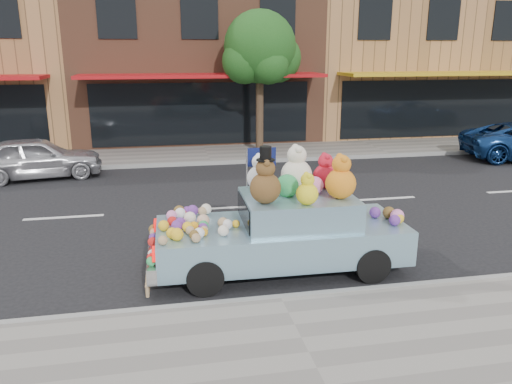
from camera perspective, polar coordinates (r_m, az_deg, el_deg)
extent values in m
plane|color=black|center=(12.44, -2.69, -1.81)|extent=(120.00, 120.00, 0.00)
cube|color=gray|center=(6.63, 6.03, -18.15)|extent=(60.00, 3.00, 0.12)
cube|color=gray|center=(18.69, -5.63, 4.28)|extent=(60.00, 3.00, 0.12)
cube|color=gray|center=(7.86, 2.79, -12.19)|extent=(60.00, 0.12, 0.13)
cube|color=gray|center=(17.22, -5.14, 3.33)|extent=(60.00, 0.12, 0.13)
cube|color=brown|center=(23.80, -7.20, 15.03)|extent=(10.00, 8.00, 7.00)
cube|color=black|center=(19.93, -6.16, 8.89)|extent=(8.50, 0.06, 2.40)
cube|color=#A90F13|center=(18.94, -6.05, 13.09)|extent=(9.00, 1.80, 0.12)
cube|color=black|center=(19.80, -15.65, 18.82)|extent=(1.40, 0.06, 1.60)
cube|color=black|center=(19.83, -6.48, 19.27)|extent=(1.40, 0.06, 1.60)
cube|color=black|center=(20.31, 2.49, 19.26)|extent=(1.40, 0.06, 1.60)
cube|color=#A97546|center=(26.47, 15.71, 14.64)|extent=(10.00, 8.00, 7.00)
cube|color=black|center=(23.05, 19.78, 8.98)|extent=(8.50, 0.06, 2.40)
cube|color=gold|center=(22.19, 21.31, 12.51)|extent=(9.00, 1.80, 0.12)
cube|color=black|center=(21.59, 13.45, 18.66)|extent=(1.40, 0.06, 1.60)
cube|color=black|center=(22.96, 20.64, 17.92)|extent=(1.40, 0.06, 1.60)
cube|color=black|center=(24.63, 26.89, 17.05)|extent=(1.40, 0.06, 1.60)
cylinder|color=#38281C|center=(18.73, 0.42, 9.16)|extent=(0.28, 0.28, 3.20)
sphere|color=#144513|center=(18.61, 0.43, 16.27)|extent=(2.60, 2.60, 2.60)
sphere|color=#144513|center=(19.06, 2.38, 15.04)|extent=(1.80, 1.80, 1.80)
sphere|color=#144513|center=(18.31, -1.35, 14.71)|extent=(1.60, 1.60, 1.60)
sphere|color=#144513|center=(18.07, 1.46, 14.38)|extent=(1.40, 1.40, 1.40)
sphere|color=#144513|center=(19.14, -0.85, 15.36)|extent=(1.60, 1.60, 1.60)
imported|color=silver|center=(16.57, -23.80, 3.60)|extent=(3.97, 2.14, 1.29)
cylinder|color=black|center=(8.67, 13.14, -8.13)|extent=(0.60, 0.21, 0.60)
cylinder|color=black|center=(10.01, 9.71, -4.64)|extent=(0.60, 0.21, 0.60)
cylinder|color=black|center=(8.05, -5.85, -9.71)|extent=(0.60, 0.21, 0.60)
cylinder|color=black|center=(9.48, -6.56, -5.69)|extent=(0.60, 0.21, 0.60)
cube|color=#7EA7BC|center=(8.84, 2.84, -5.47)|extent=(4.33, 1.78, 0.60)
cube|color=#7EA7BC|center=(8.73, 4.82, -1.96)|extent=(1.93, 1.54, 0.50)
cube|color=silver|center=(8.71, -11.68, -7.19)|extent=(0.19, 1.78, 0.26)
cube|color=red|center=(7.96, -11.56, -6.94)|extent=(0.07, 0.28, 0.16)
cube|color=red|center=(9.23, -11.38, -3.72)|extent=(0.07, 0.28, 0.16)
cube|color=black|center=(8.55, -1.36, -2.30)|extent=(0.07, 1.30, 0.40)
sphere|color=#543618|center=(8.12, 1.08, 0.46)|extent=(0.52, 0.52, 0.52)
sphere|color=#543618|center=(8.04, 1.09, 2.74)|extent=(0.32, 0.32, 0.32)
sphere|color=#543618|center=(7.91, 1.26, 3.30)|extent=(0.12, 0.12, 0.12)
sphere|color=#543618|center=(8.12, 0.93, 3.63)|extent=(0.12, 0.12, 0.12)
cylinder|color=black|center=(8.01, 1.09, 3.69)|extent=(0.30, 0.30, 0.02)
cylinder|color=black|center=(7.99, 1.10, 4.46)|extent=(0.19, 0.19, 0.22)
sphere|color=beige|center=(8.92, 4.64, 1.97)|extent=(0.56, 0.56, 0.56)
sphere|color=beige|center=(8.85, 4.69, 4.23)|extent=(0.35, 0.35, 0.35)
sphere|color=beige|center=(8.71, 4.92, 4.80)|extent=(0.13, 0.13, 0.13)
sphere|color=beige|center=(8.94, 4.50, 5.09)|extent=(0.13, 0.13, 0.13)
sphere|color=orange|center=(8.50, 9.65, 0.95)|extent=(0.52, 0.52, 0.52)
sphere|color=orange|center=(8.42, 9.75, 3.15)|extent=(0.32, 0.32, 0.32)
sphere|color=orange|center=(8.30, 10.06, 3.68)|extent=(0.12, 0.12, 0.12)
sphere|color=orange|center=(8.50, 9.52, 4.00)|extent=(0.12, 0.12, 0.12)
sphere|color=#B31326|center=(9.14, 7.90, 1.80)|extent=(0.44, 0.44, 0.44)
sphere|color=#B31326|center=(9.07, 7.96, 3.53)|extent=(0.27, 0.27, 0.27)
sphere|color=#B31326|center=(8.97, 8.18, 3.96)|extent=(0.10, 0.10, 0.10)
sphere|color=#B31326|center=(9.14, 7.79, 4.20)|extent=(0.10, 0.10, 0.10)
sphere|color=white|center=(8.90, 0.41, 1.62)|extent=(0.45, 0.45, 0.45)
sphere|color=white|center=(8.83, 0.42, 3.45)|extent=(0.28, 0.28, 0.28)
sphere|color=white|center=(8.72, 0.54, 3.90)|extent=(0.11, 0.11, 0.11)
sphere|color=white|center=(8.90, 0.29, 4.15)|extent=(0.11, 0.11, 0.11)
sphere|color=yellow|center=(8.10, 5.86, -0.21)|extent=(0.37, 0.37, 0.37)
sphere|color=yellow|center=(8.04, 5.91, 1.40)|extent=(0.23, 0.23, 0.23)
sphere|color=yellow|center=(7.94, 6.09, 1.78)|extent=(0.09, 0.09, 0.09)
sphere|color=yellow|center=(8.09, 5.76, 2.04)|extent=(0.09, 0.09, 0.09)
sphere|color=#268D48|center=(8.56, 3.59, 0.71)|extent=(0.40, 0.40, 0.40)
sphere|color=pink|center=(8.74, 6.70, 0.74)|extent=(0.32, 0.32, 0.32)
sphere|color=orange|center=(8.38, -7.83, -3.98)|extent=(0.18, 0.18, 0.18)
sphere|color=#9D7C56|center=(8.28, -5.94, -4.33)|extent=(0.14, 0.14, 0.14)
sphere|color=orange|center=(8.50, -10.51, -3.80)|extent=(0.19, 0.19, 0.19)
sphere|color=#9D7C56|center=(7.92, -6.85, -5.25)|extent=(0.15, 0.15, 0.15)
sphere|color=#5D2A82|center=(8.43, -9.02, -3.84)|extent=(0.20, 0.20, 0.20)
sphere|color=brown|center=(9.18, -8.77, -2.17)|extent=(0.21, 0.21, 0.21)
sphere|color=#9D7C56|center=(8.57, -9.09, -3.70)|extent=(0.15, 0.15, 0.15)
sphere|color=beige|center=(8.09, -8.95, -4.94)|extent=(0.13, 0.13, 0.13)
sphere|color=pink|center=(8.99, -9.63, -2.66)|extent=(0.19, 0.19, 0.19)
sphere|color=red|center=(9.11, -8.37, -2.49)|extent=(0.15, 0.15, 0.15)
sphere|color=beige|center=(9.23, -5.73, -1.97)|extent=(0.20, 0.20, 0.20)
sphere|color=white|center=(9.08, -8.65, -2.40)|extent=(0.19, 0.19, 0.19)
sphere|color=white|center=(8.08, -6.51, -4.68)|extent=(0.18, 0.18, 0.18)
sphere|color=#5D2A82|center=(9.20, -7.89, -2.18)|extent=(0.18, 0.18, 0.18)
sphere|color=beige|center=(8.19, -9.04, -4.66)|extent=(0.14, 0.14, 0.14)
sphere|color=white|center=(8.45, -3.28, -3.71)|extent=(0.17, 0.17, 0.17)
sphere|color=red|center=(8.71, -9.55, -3.32)|extent=(0.17, 0.17, 0.17)
sphere|color=#5D2A82|center=(8.58, -8.65, -3.50)|extent=(0.19, 0.19, 0.19)
sphere|color=#9D7C56|center=(8.26, -7.54, -4.38)|extent=(0.15, 0.15, 0.15)
sphere|color=#9D7C56|center=(7.90, -10.61, -5.47)|extent=(0.15, 0.15, 0.15)
sphere|color=beige|center=(8.76, -7.56, -2.95)|extent=(0.22, 0.22, 0.22)
sphere|color=#9D7C56|center=(9.17, -6.13, -2.22)|extent=(0.17, 0.17, 0.17)
sphere|color=orange|center=(8.53, -2.31, -3.65)|extent=(0.13, 0.13, 0.13)
sphere|color=#5D2A82|center=(8.40, -6.06, -3.94)|extent=(0.16, 0.16, 0.16)
sphere|color=#268D48|center=(8.42, -6.04, -3.84)|extent=(0.18, 0.18, 0.18)
sphere|color=orange|center=(8.17, -5.98, -4.60)|extent=(0.14, 0.14, 0.14)
sphere|color=orange|center=(8.43, -7.08, -3.90)|extent=(0.16, 0.16, 0.16)
sphere|color=brown|center=(8.03, -7.06, -4.90)|extent=(0.17, 0.17, 0.17)
sphere|color=orange|center=(8.13, -9.58, -4.65)|extent=(0.19, 0.19, 0.19)
sphere|color=red|center=(8.22, -3.71, -4.36)|extent=(0.15, 0.15, 0.15)
sphere|color=#5D2A82|center=(9.17, -7.26, -2.12)|extent=(0.21, 0.21, 0.21)
sphere|color=#9D7C56|center=(8.51, -3.80, -3.52)|extent=(0.19, 0.19, 0.19)
sphere|color=orange|center=(8.03, -9.02, -4.80)|extent=(0.21, 0.21, 0.21)
sphere|color=beige|center=(8.14, -3.74, -4.43)|extent=(0.19, 0.19, 0.19)
sphere|color=#D8A88C|center=(8.56, -6.05, -3.27)|extent=(0.22, 0.22, 0.22)
sphere|color=white|center=(8.31, -11.81, -6.89)|extent=(0.13, 0.13, 0.13)
sphere|color=brown|center=(9.33, -11.65, -4.18)|extent=(0.18, 0.18, 0.18)
sphere|color=#268D48|center=(7.99, -11.88, -7.76)|extent=(0.15, 0.15, 0.15)
sphere|color=#9D7C56|center=(9.20, -11.66, -4.63)|extent=(0.13, 0.13, 0.13)
sphere|color=white|center=(9.40, -11.63, -4.16)|extent=(0.14, 0.14, 0.14)
sphere|color=red|center=(8.13, -11.85, -7.35)|extent=(0.15, 0.15, 0.15)
sphere|color=red|center=(8.74, -11.74, -5.61)|extent=(0.17, 0.17, 0.17)
sphere|color=#9D7C56|center=(9.25, -11.65, -4.50)|extent=(0.13, 0.13, 0.13)
sphere|color=#5D2A82|center=(8.98, -11.69, -5.09)|extent=(0.14, 0.14, 0.14)
sphere|color=orange|center=(9.62, 11.12, -1.37)|extent=(0.23, 0.23, 0.23)
sphere|color=brown|center=(9.27, 14.94, -2.30)|extent=(0.22, 0.22, 0.22)
sphere|color=#5D2A82|center=(9.26, 13.44, -2.28)|extent=(0.20, 0.20, 0.20)
sphere|color=white|center=(9.32, 11.04, -2.02)|extent=(0.20, 0.20, 0.20)
sphere|color=#5D2A82|center=(8.93, 15.57, -3.13)|extent=(0.19, 0.19, 0.19)
sphere|color=pink|center=(9.09, 15.84, -2.65)|extent=(0.24, 0.24, 0.24)
sphere|color=orange|center=(9.05, 15.97, -2.89)|extent=(0.20, 0.20, 0.20)
cylinder|color=#997A54|center=(8.04, -12.31, -11.10)|extent=(0.06, 0.06, 0.17)
sphere|color=#997A54|center=(8.00, -12.35, -10.49)|extent=(0.07, 0.07, 0.07)
cylinder|color=#997A54|center=(8.13, -12.28, -10.78)|extent=(0.06, 0.06, 0.17)
sphere|color=#997A54|center=(8.09, -12.32, -10.18)|extent=(0.07, 0.07, 0.07)
cylinder|color=#997A54|center=(8.22, -12.26, -10.47)|extent=(0.06, 0.06, 0.17)
sphere|color=#997A54|center=(8.18, -12.30, -9.87)|extent=(0.07, 0.07, 0.07)
cylinder|color=#997A54|center=(8.31, -12.24, -10.17)|extent=(0.06, 0.06, 0.17)
sphere|color=#997A54|center=(8.27, -12.28, -9.58)|extent=(0.07, 0.07, 0.07)
cylinder|color=#997A54|center=(8.40, -12.21, -9.88)|extent=(0.06, 0.06, 0.17)
sphere|color=#997A54|center=(8.36, -12.25, -9.29)|extent=(0.07, 0.07, 0.07)
cylinder|color=#997A54|center=(8.49, -12.19, -9.59)|extent=(0.06, 0.06, 0.17)
sphere|color=#997A54|center=(8.45, -12.23, -9.00)|extent=(0.07, 0.07, 0.07)
cylinder|color=#997A54|center=(8.58, -12.17, -9.30)|extent=(0.06, 0.06, 0.17)
sphere|color=#997A54|center=(8.54, -12.21, -8.73)|extent=(0.07, 0.07, 0.07)
cylinder|color=#997A54|center=(8.67, -12.15, -9.03)|extent=(0.06, 0.06, 0.17)
sphere|color=#997A54|center=(8.63, -12.19, -8.45)|extent=(0.07, 0.07, 0.07)
cylinder|color=#997A54|center=(8.76, -12.13, -8.75)|extent=(0.06, 0.06, 0.17)
sphere|color=#997A54|center=(8.73, -12.17, -8.19)|extent=(0.07, 0.07, 0.07)
cylinder|color=#997A54|center=(8.86, -12.11, -8.49)|extent=(0.06, 0.06, 0.17)
sphere|color=#997A54|center=(8.82, -12.14, -7.93)|extent=(0.07, 0.07, 0.07)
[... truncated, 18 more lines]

